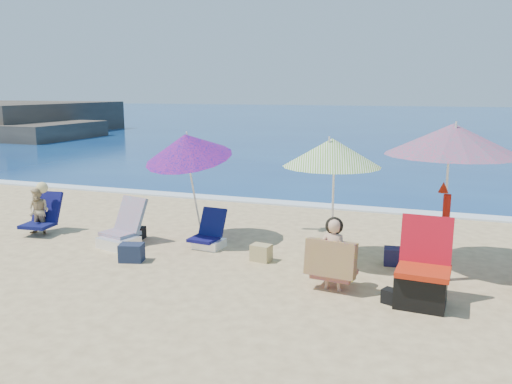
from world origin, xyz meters
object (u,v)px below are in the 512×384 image
(chair_rainbow, at_px, (122,233))
(person_center, at_px, (333,256))
(furled_umbrella, at_px, (444,228))
(chair_navy, at_px, (209,237))
(camp_chair_left, at_px, (422,280))
(person_left, at_px, (40,211))
(umbrella_turquoise, at_px, (453,139))
(umbrella_blue, at_px, (187,146))
(umbrella_striped, at_px, (332,153))

(chair_rainbow, relative_size, person_center, 0.91)
(furled_umbrella, bearing_deg, person_center, -146.44)
(chair_navy, xyz_separation_m, camp_chair_left, (3.60, -1.37, 0.16))
(person_left, bearing_deg, person_center, -9.31)
(umbrella_turquoise, relative_size, umbrella_blue, 1.11)
(furled_umbrella, height_order, camp_chair_left, furled_umbrella)
(umbrella_striped, bearing_deg, person_center, -76.42)
(chair_navy, distance_m, person_left, 3.41)
(chair_navy, bearing_deg, umbrella_striped, -3.23)
(umbrella_blue, distance_m, person_left, 3.22)
(chair_rainbow, height_order, camp_chair_left, camp_chair_left)
(camp_chair_left, bearing_deg, umbrella_turquoise, 79.97)
(chair_rainbow, distance_m, person_center, 4.02)
(camp_chair_left, bearing_deg, umbrella_striped, 139.38)
(umbrella_turquoise, xyz_separation_m, person_left, (-7.27, -0.50, -1.54))
(umbrella_turquoise, bearing_deg, person_center, -135.02)
(umbrella_turquoise, distance_m, umbrella_striped, 1.78)
(umbrella_blue, distance_m, chair_navy, 1.64)
(chair_navy, distance_m, camp_chair_left, 3.86)
(umbrella_turquoise, xyz_separation_m, camp_chair_left, (-0.28, -1.57, -1.66))
(camp_chair_left, bearing_deg, umbrella_blue, 159.25)
(umbrella_blue, bearing_deg, chair_rainbow, -149.58)
(umbrella_blue, height_order, camp_chair_left, umbrella_blue)
(umbrella_blue, bearing_deg, umbrella_striped, -6.53)
(chair_navy, height_order, camp_chair_left, camp_chair_left)
(umbrella_blue, distance_m, person_center, 3.47)
(umbrella_striped, xyz_separation_m, camp_chair_left, (1.45, -1.24, -1.43))
(umbrella_turquoise, height_order, person_center, umbrella_turquoise)
(umbrella_blue, bearing_deg, camp_chair_left, -20.75)
(furled_umbrella, bearing_deg, umbrella_turquoise, 85.72)
(chair_rainbow, xyz_separation_m, camp_chair_left, (5.10, -0.95, 0.12))
(furled_umbrella, height_order, person_center, furled_umbrella)
(chair_navy, distance_m, chair_rainbow, 1.55)
(umbrella_striped, distance_m, person_left, 5.70)
(umbrella_striped, bearing_deg, camp_chair_left, -40.62)
(umbrella_striped, bearing_deg, umbrella_turquoise, 10.78)
(person_left, bearing_deg, furled_umbrella, -0.09)
(furled_umbrella, distance_m, camp_chair_left, 1.17)
(umbrella_blue, bearing_deg, chair_navy, -20.66)
(furled_umbrella, distance_m, person_left, 7.24)
(person_left, bearing_deg, chair_rainbow, -3.70)
(camp_chair_left, bearing_deg, chair_navy, 159.24)
(umbrella_turquoise, xyz_separation_m, furled_umbrella, (-0.04, -0.52, -1.22))
(chair_navy, bearing_deg, camp_chair_left, -20.76)
(umbrella_blue, xyz_separation_m, furled_umbrella, (4.32, -0.49, -0.97))
(chair_navy, relative_size, person_center, 0.65)
(chair_navy, height_order, person_left, person_left)
(furled_umbrella, relative_size, person_left, 1.41)
(umbrella_striped, height_order, furled_umbrella, umbrella_striped)
(umbrella_striped, distance_m, furled_umbrella, 1.97)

